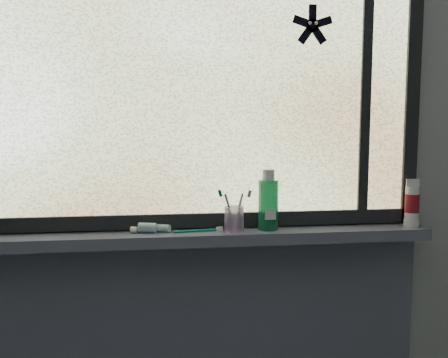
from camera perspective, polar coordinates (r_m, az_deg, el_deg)
name	(u,v)px	position (r m, az deg, el deg)	size (l,w,h in m)	color
wall_back	(196,162)	(1.75, -3.21, 1.90)	(3.00, 0.01, 2.50)	#9EA3A8
windowsill	(198,237)	(1.71, -2.97, -6.67)	(1.62, 0.14, 0.04)	#53576F
window_pane	(196,81)	(1.73, -3.21, 11.14)	(1.50, 0.01, 1.00)	silver
frame_bottom	(197,220)	(1.75, -3.10, -4.71)	(1.60, 0.03, 0.05)	black
frame_right	(412,83)	(1.94, 20.68, 10.23)	(0.05, 0.03, 1.10)	black
frame_mullion	(365,83)	(1.86, 15.85, 10.56)	(0.04, 0.03, 1.00)	black
starfish_sticker	(312,26)	(1.81, 10.07, 16.89)	(0.15, 0.02, 0.15)	black
toothpaste_tube	(153,228)	(1.71, -8.07, -5.52)	(0.19, 0.04, 0.03)	white
toothbrush_cup	(234,219)	(1.70, 1.16, -4.62)	(0.07, 0.07, 0.09)	#CEAAE2
toothbrush_lying	(196,230)	(1.70, -3.26, -5.85)	(0.18, 0.02, 0.01)	#0E7E79
mouthwash_bottle	(268,200)	(1.73, 5.09, -2.36)	(0.07, 0.07, 0.17)	#1A8B50
cream_tube	(412,201)	(1.90, 20.70, -2.37)	(0.05, 0.05, 0.12)	silver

